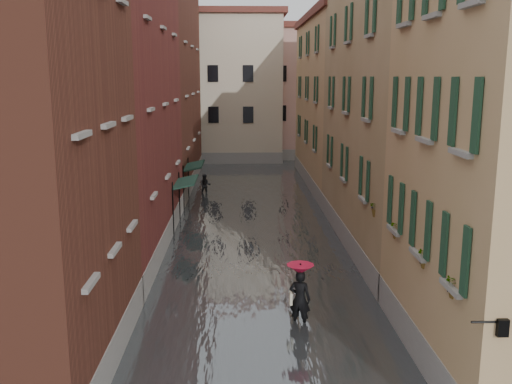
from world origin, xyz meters
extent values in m
plane|color=#515153|center=(0.00, 0.00, 0.00)|extent=(120.00, 120.00, 0.00)
cube|color=#51565A|center=(0.00, 13.00, 0.10)|extent=(10.00, 60.00, 0.20)
cube|color=maroon|center=(-7.00, 9.00, 6.25)|extent=(6.00, 14.00, 12.50)
cube|color=brown|center=(-7.00, 24.00, 7.00)|extent=(6.00, 16.00, 14.00)
cube|color=tan|center=(7.00, 9.00, 6.50)|extent=(6.00, 14.00, 13.00)
cube|color=tan|center=(7.00, 24.00, 5.75)|extent=(6.00, 16.00, 11.50)
cube|color=beige|center=(-3.00, 38.00, 6.50)|extent=(12.00, 9.00, 13.00)
cube|color=tan|center=(6.00, 40.00, 6.00)|extent=(10.00, 9.00, 12.00)
cube|color=#163328|center=(-3.45, 12.12, 2.55)|extent=(1.09, 2.94, 0.31)
cylinder|color=black|center=(-3.95, 10.66, 1.40)|extent=(0.06, 0.06, 2.80)
cylinder|color=black|center=(-3.95, 13.59, 1.40)|extent=(0.06, 0.06, 2.80)
cube|color=#163328|center=(-3.45, 17.44, 2.55)|extent=(1.09, 3.13, 0.31)
cylinder|color=black|center=(-3.95, 15.88, 1.40)|extent=(0.06, 0.06, 2.80)
cylinder|color=black|center=(-3.95, 19.00, 1.40)|extent=(0.06, 0.06, 2.80)
cylinder|color=black|center=(4.05, -6.00, 3.10)|extent=(0.60, 0.05, 0.05)
cube|color=black|center=(4.35, -6.00, 3.00)|extent=(0.22, 0.22, 0.35)
cube|color=beige|center=(4.35, -6.00, 3.00)|extent=(0.14, 0.14, 0.24)
cube|color=brown|center=(4.12, -4.30, 3.15)|extent=(0.22, 0.85, 0.18)
imported|color=#265926|center=(4.12, -4.30, 3.57)|extent=(0.59, 0.51, 0.66)
cube|color=brown|center=(4.12, -2.28, 3.15)|extent=(0.22, 0.85, 0.18)
imported|color=#265926|center=(4.12, -2.28, 3.57)|extent=(0.59, 0.51, 0.66)
cube|color=brown|center=(4.12, 0.45, 3.15)|extent=(0.22, 0.85, 0.18)
imported|color=#265926|center=(4.12, 0.45, 3.57)|extent=(0.59, 0.51, 0.66)
cube|color=brown|center=(4.12, 3.19, 3.15)|extent=(0.22, 0.85, 0.18)
imported|color=#265926|center=(4.12, 3.19, 3.57)|extent=(0.59, 0.51, 0.66)
imported|color=black|center=(1.14, 0.56, 0.93)|extent=(0.80, 0.67, 1.87)
cube|color=beige|center=(0.86, 0.61, 0.95)|extent=(0.08, 0.30, 0.38)
cylinder|color=black|center=(1.14, 0.56, 1.35)|extent=(0.02, 0.02, 1.00)
cone|color=#BA0C2B|center=(1.14, 0.56, 1.92)|extent=(0.87, 0.87, 0.28)
imported|color=black|center=(-3.01, 20.65, 0.74)|extent=(0.74, 0.59, 1.48)
camera|label=1|loc=(-0.69, -16.16, 7.76)|focal=40.00mm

